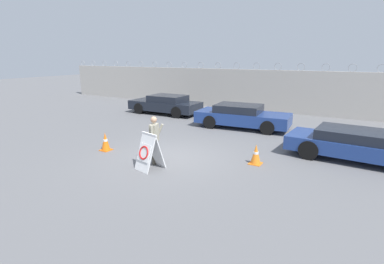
# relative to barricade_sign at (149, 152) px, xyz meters

# --- Properties ---
(ground_plane) EXTENTS (90.00, 90.00, 0.00)m
(ground_plane) POSITION_rel_barricade_sign_xyz_m (-0.05, 1.22, -0.60)
(ground_plane) COLOR slate
(perimeter_wall) EXTENTS (36.00, 0.30, 3.16)m
(perimeter_wall) POSITION_rel_barricade_sign_xyz_m (-0.05, 12.37, 0.77)
(perimeter_wall) COLOR #ADA8A0
(perimeter_wall) RESTS_ON ground_plane
(barricade_sign) EXTENTS (0.84, 0.93, 1.20)m
(barricade_sign) POSITION_rel_barricade_sign_xyz_m (0.00, 0.00, 0.00)
(barricade_sign) COLOR white
(barricade_sign) RESTS_ON ground_plane
(security_guard) EXTENTS (0.35, 0.65, 1.64)m
(security_guard) POSITION_rel_barricade_sign_xyz_m (-0.15, 0.51, 0.30)
(security_guard) COLOR #514C42
(security_guard) RESTS_ON ground_plane
(traffic_cone_near) EXTENTS (0.39, 0.39, 0.71)m
(traffic_cone_near) POSITION_rel_barricade_sign_xyz_m (-2.71, 0.71, -0.24)
(traffic_cone_near) COLOR orange
(traffic_cone_near) RESTS_ON ground_plane
(traffic_cone_mid) EXTENTS (0.41, 0.41, 0.69)m
(traffic_cone_mid) POSITION_rel_barricade_sign_xyz_m (2.82, 2.23, -0.26)
(traffic_cone_mid) COLOR orange
(traffic_cone_mid) RESTS_ON ground_plane
(parked_car_front_coupe) EXTENTS (4.59, 2.00, 1.19)m
(parked_car_front_coupe) POSITION_rel_barricade_sign_xyz_m (-5.17, 8.17, 0.02)
(parked_car_front_coupe) COLOR black
(parked_car_front_coupe) RESTS_ON ground_plane
(parked_car_rear_sedan) EXTENTS (4.81, 2.24, 1.18)m
(parked_car_rear_sedan) POSITION_rel_barricade_sign_xyz_m (0.42, 7.01, 0.01)
(parked_car_rear_sedan) COLOR black
(parked_car_rear_sedan) RESTS_ON ground_plane
(parked_car_far_side) EXTENTS (4.79, 2.09, 1.09)m
(parked_car_far_side) POSITION_rel_barricade_sign_xyz_m (5.72, 4.40, -0.02)
(parked_car_far_side) COLOR black
(parked_car_far_side) RESTS_ON ground_plane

